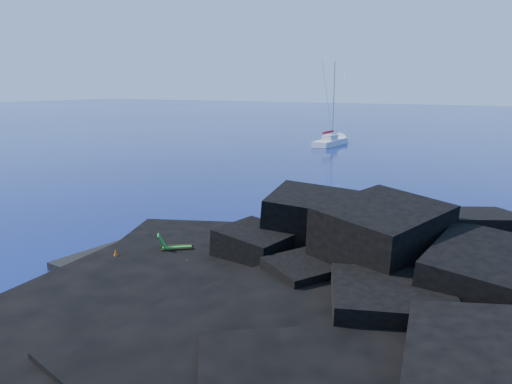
% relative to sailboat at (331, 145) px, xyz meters
% --- Properties ---
extents(ground, '(400.00, 400.00, 0.00)m').
position_rel_sailboat_xyz_m(ground, '(6.07, -49.22, 0.00)').
color(ground, '#030838').
rests_on(ground, ground).
extents(headland, '(24.00, 24.00, 3.60)m').
position_rel_sailboat_xyz_m(headland, '(19.07, -46.22, 0.00)').
color(headland, black).
rests_on(headland, ground).
extents(beach, '(9.08, 6.86, 0.70)m').
position_rel_sailboat_xyz_m(beach, '(10.57, -48.72, 0.00)').
color(beach, black).
rests_on(beach, ground).
extents(surf_foam, '(10.00, 8.00, 0.06)m').
position_rel_sailboat_xyz_m(surf_foam, '(11.07, -44.22, 0.00)').
color(surf_foam, white).
rests_on(surf_foam, ground).
extents(sailboat, '(2.49, 10.84, 11.32)m').
position_rel_sailboat_xyz_m(sailboat, '(0.00, 0.00, 0.00)').
color(sailboat, white).
rests_on(sailboat, ground).
extents(deck_chair, '(1.66, 1.53, 1.08)m').
position_rel_sailboat_xyz_m(deck_chair, '(10.46, -47.41, 0.89)').
color(deck_chair, '#1B7D22').
rests_on(deck_chair, beach).
extents(towel, '(2.09, 1.35, 0.05)m').
position_rel_sailboat_xyz_m(towel, '(11.41, -48.58, 0.38)').
color(towel, silver).
rests_on(towel, beach).
extents(sunbather, '(1.86, 0.85, 0.24)m').
position_rel_sailboat_xyz_m(sunbather, '(11.41, -48.58, 0.52)').
color(sunbather, tan).
rests_on(sunbather, towel).
extents(marker_cone, '(0.44, 0.44, 0.58)m').
position_rel_sailboat_xyz_m(marker_cone, '(8.68, -49.61, 0.64)').
color(marker_cone, '#D4520B').
rests_on(marker_cone, beach).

